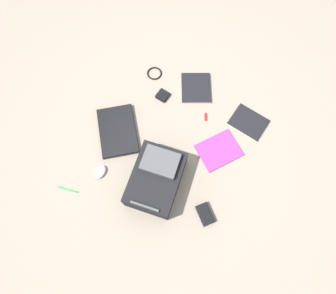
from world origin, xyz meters
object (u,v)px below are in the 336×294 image
pen_black (68,190)px  book_manual (196,88)px  power_brick (205,214)px  book_blue (219,150)px  book_red (248,122)px  earbud_pouch (163,95)px  usb_stick (206,117)px  computer_mouse (100,172)px  laptop (118,131)px  cable_coil (154,73)px  backpack (156,179)px

pen_black → book_manual: bearing=-120.8°
power_brick → pen_black: power_brick is taller
book_blue → book_red: book_blue is taller
earbud_pouch → usb_stick: earbud_pouch is taller
book_blue → book_manual: (0.27, -0.41, 0.00)m
book_blue → computer_mouse: size_ratio=3.58×
laptop → usb_stick: laptop is taller
book_manual → power_brick: 0.89m
computer_mouse → book_manual: bearing=-106.7°
book_manual → pen_black: bearing=59.2°
earbud_pouch → power_brick: bearing=125.6°
usb_stick → cable_coil: bearing=-26.4°
cable_coil → pen_black: bearing=76.1°
cable_coil → earbud_pouch: bearing=126.0°
backpack → book_red: 0.75m
book_red → backpack: bearing=51.6°
cable_coil → earbud_pouch: size_ratio=1.39×
book_blue → book_red: 0.30m
pen_black → earbud_pouch: (-0.36, -0.82, 0.01)m
book_red → pen_black: size_ratio=2.02×
power_brick → usb_stick: (0.17, -0.64, -0.01)m
book_red → power_brick: size_ratio=2.15×
backpack → power_brick: 0.37m
backpack → book_red: bearing=-128.4°
earbud_pouch → laptop: bearing=59.8°
book_blue → pen_black: 1.00m
book_red → power_brick: power_brick is taller
book_blue → book_manual: bearing=-56.4°
backpack → usb_stick: bearing=-108.3°
book_red → cable_coil: size_ratio=2.57×
laptop → computer_mouse: (0.00, 0.30, 0.00)m
backpack → laptop: 0.45m
book_red → earbud_pouch: bearing=-1.4°
book_blue → cable_coil: bearing=-36.3°
laptop → earbud_pouch: (-0.21, -0.35, -0.00)m
usb_stick → pen_black: bearing=47.5°
book_manual → earbud_pouch: earbud_pouch is taller
backpack → book_manual: backpack is taller
laptop → cable_coil: size_ratio=3.97×
laptop → usb_stick: bearing=-151.8°
power_brick → earbud_pouch: 0.87m
backpack → usb_stick: (-0.18, -0.54, -0.08)m
backpack → book_blue: size_ratio=1.19×
book_blue → earbud_pouch: size_ratio=4.28×
book_red → computer_mouse: size_ratio=2.99×
laptop → cable_coil: (-0.09, -0.51, -0.01)m
book_red → computer_mouse: 1.05m
book_manual → cable_coil: size_ratio=2.69×
earbud_pouch → computer_mouse: bearing=72.4°
usb_stick → book_blue: bearing=123.9°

